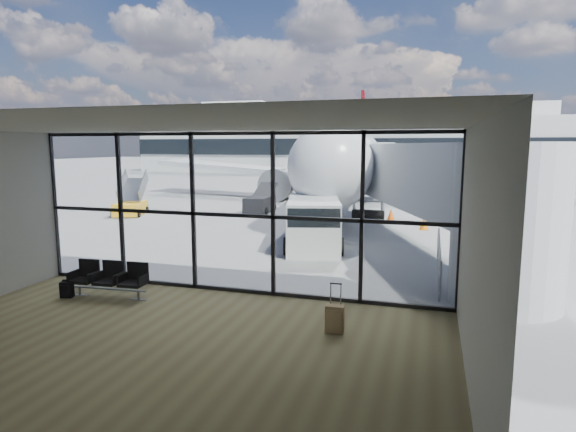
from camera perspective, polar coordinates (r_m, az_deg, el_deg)
The scene contains 21 objects.
ground at distance 52.64m, azimuth 10.86°, elevation 3.67°, with size 220.00×220.00×0.00m, color slate.
lounge_shell at distance 9.21m, azimuth -18.52°, elevation -1.20°, with size 12.02×8.01×4.51m.
glass_curtain_wall at distance 13.43m, azimuth -6.63°, elevation 0.30°, with size 12.10×0.12×4.50m.
jet_bridge at distance 19.34m, azimuth 15.54°, elevation 4.01°, with size 8.00×16.50×4.33m.
apron_railing at distance 16.08m, azimuth 17.48°, elevation -4.24°, with size 0.06×5.46×1.11m.
far_terminal at distance 74.42m, azimuth 12.25°, elevation 8.18°, with size 80.00×12.20×11.00m.
tree_0 at distance 98.08m, azimuth -14.35°, elevation 8.34°, with size 4.95×4.95×7.12m.
tree_1 at distance 95.15m, azimuth -11.23°, elevation 8.82°, with size 5.61×5.61×8.07m.
tree_2 at distance 92.52m, azimuth -7.90°, elevation 9.31°, with size 6.27×6.27×9.03m.
tree_3 at distance 90.19m, azimuth -4.38°, elevation 8.60°, with size 4.95×4.95×7.12m.
tree_4 at distance 88.22m, azimuth -0.70°, elevation 9.03°, with size 5.61×5.61×8.07m.
tree_5 at distance 86.64m, azimuth 3.15°, elevation 9.45°, with size 6.27×6.27×9.03m.
seating_row at distance 14.14m, azimuth -20.31°, elevation -6.83°, with size 2.20×0.75×0.97m.
backpack at distance 14.55m, azimuth -24.75°, elevation -7.91°, with size 0.37×0.36×0.48m.
suitcase at distance 10.88m, azimuth 5.54°, elevation -12.00°, with size 0.42×0.32×1.10m.
airliner at distance 38.97m, azimuth 7.73°, elevation 6.73°, with size 33.88×39.36×10.14m.
service_van at distance 19.42m, azimuth 3.04°, elevation -0.83°, with size 3.08×4.95×2.00m.
belt_loader at distance 30.09m, azimuth -3.31°, elevation 1.56°, with size 1.67×3.83×1.73m.
mobile_stairs at distance 30.34m, azimuth -18.14°, elevation 1.08°, with size 2.27×3.30×2.12m.
traffic_cone_b at distance 27.09m, azimuth 12.11°, elevation 0.10°, with size 0.48×0.48×0.69m.
traffic_cone_c at distance 24.73m, azimuth 15.81°, elevation -0.84°, with size 0.46×0.46×0.66m.
Camera 1 is at (5.27, -12.21, 4.10)m, focal length 30.00 mm.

